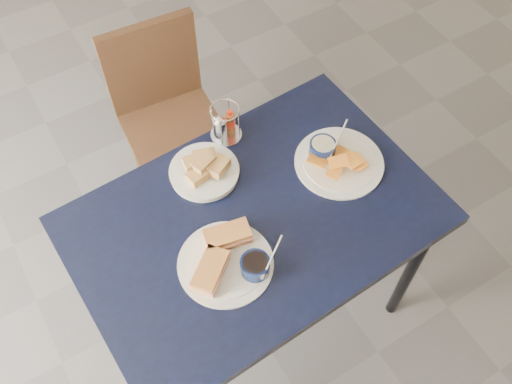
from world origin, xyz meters
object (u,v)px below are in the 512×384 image
dining_table (254,228)px  sandwich_plate (228,259)px  chair_far (163,105)px  condiment_caddy (224,125)px  plantain_plate (334,158)px  bread_basket (204,169)px

dining_table → sandwich_plate: bearing=-147.1°
dining_table → chair_far: chair_far is taller
chair_far → condiment_caddy: (0.05, -0.47, 0.32)m
chair_far → plantain_plate: size_ratio=2.79×
sandwich_plate → plantain_plate: (0.49, 0.15, -0.01)m
sandwich_plate → bread_basket: size_ratio=1.35×
dining_table → plantain_plate: bearing=8.7°
sandwich_plate → condiment_caddy: (0.23, 0.44, 0.03)m
dining_table → condiment_caddy: (0.08, 0.34, 0.13)m
condiment_caddy → bread_basket: bearing=-141.6°
bread_basket → condiment_caddy: bearing=38.4°
dining_table → sandwich_plate: 0.20m
plantain_plate → dining_table: bearing=-171.3°
bread_basket → condiment_caddy: 0.18m
sandwich_plate → condiment_caddy: bearing=61.9°
chair_far → sandwich_plate: sandwich_plate is taller
sandwich_plate → bread_basket: sandwich_plate is taller
plantain_plate → bread_basket: size_ratio=1.32×
bread_basket → sandwich_plate: bearing=-106.1°
plantain_plate → bread_basket: 0.44m
dining_table → sandwich_plate: size_ratio=3.80×
dining_table → bread_basket: bread_basket is taller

